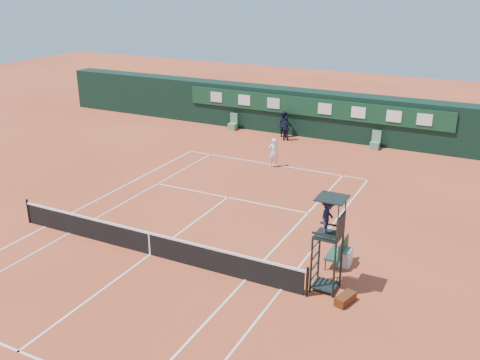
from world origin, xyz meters
name	(u,v)px	position (x,y,z in m)	size (l,w,h in m)	color
ground	(150,255)	(0.00, 0.00, 0.00)	(90.00, 90.00, 0.00)	#C6512E
court_lines	(150,254)	(0.00, 0.00, 0.01)	(11.05, 23.85, 0.01)	silver
tennis_net	(150,243)	(0.00, 0.00, 0.51)	(12.90, 0.10, 1.10)	black
back_wall	(314,113)	(0.00, 18.74, 1.51)	(40.00, 1.65, 3.00)	black
linesman_chair_left	(233,125)	(-5.50, 17.48, 0.32)	(0.55, 0.50, 1.15)	#598960
linesman_chair_right	(375,144)	(4.50, 17.48, 0.32)	(0.55, 0.50, 1.15)	#578566
umpire_chair	(329,224)	(6.79, 0.72, 2.46)	(0.96, 0.95, 3.42)	black
player_bench	(339,251)	(6.73, 2.49, 0.60)	(0.56, 1.20, 1.10)	#1B442D
tennis_bag	(345,299)	(7.67, 0.19, 0.15)	(0.36, 0.83, 0.31)	black
cooler	(344,257)	(6.89, 2.61, 0.33)	(0.57, 0.57, 0.65)	silver
tennis_ball	(281,198)	(2.36, 7.43, 0.03)	(0.06, 0.06, 0.06)	#C7E635
player	(274,153)	(0.17, 11.58, 0.83)	(0.61, 0.40, 1.66)	white
ball_kid_left	(284,124)	(-1.64, 17.49, 0.87)	(0.84, 0.66, 1.74)	black
ball_kid_right	(286,128)	(-1.18, 16.74, 0.80)	(0.94, 0.39, 1.61)	black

